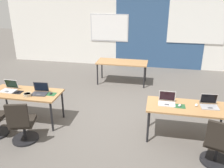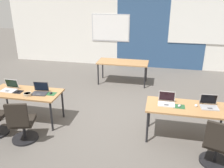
{
  "view_description": "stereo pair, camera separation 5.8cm",
  "coord_description": "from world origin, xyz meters",
  "px_view_note": "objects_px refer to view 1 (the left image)",
  "views": [
    {
      "loc": [
        1.09,
        -4.92,
        2.84
      ],
      "look_at": [
        0.09,
        0.1,
        0.79
      ],
      "focal_mm": 37.76,
      "sensor_mm": 36.0,
      "label": 1
    },
    {
      "loc": [
        1.15,
        -4.91,
        2.84
      ],
      "look_at": [
        0.09,
        0.1,
        0.79
      ],
      "focal_mm": 37.76,
      "sensor_mm": 36.0,
      "label": 2
    }
  ],
  "objects_px": {
    "laptop_near_right_inner": "(167,101)",
    "mouse_near_right_inner": "(180,105)",
    "chair_near_right_end": "(218,146)",
    "chair_near_left_inner": "(22,125)",
    "desk_near_left": "(25,95)",
    "mouse_near_right_end": "(196,105)",
    "mouse_near_left_end": "(17,91)",
    "mouse_near_left_inner": "(51,93)",
    "laptop_near_left_end": "(9,88)",
    "desk_near_right": "(188,109)",
    "snack_bowl": "(27,94)",
    "desk_far_center": "(122,63)",
    "laptop_near_right_end": "(209,104)",
    "laptop_near_left_inner": "(40,91)"
  },
  "relations": [
    {
      "from": "desk_near_left",
      "to": "desk_near_right",
      "type": "relative_size",
      "value": 1.0
    },
    {
      "from": "desk_far_center",
      "to": "mouse_near_left_end",
      "type": "xyz_separation_m",
      "value": [
        -1.91,
        -2.84,
        0.08
      ]
    },
    {
      "from": "desk_near_right",
      "to": "laptop_near_right_end",
      "type": "xyz_separation_m",
      "value": [
        0.4,
        0.08,
        0.11
      ]
    },
    {
      "from": "chair_near_right_end",
      "to": "chair_near_left_inner",
      "type": "height_order",
      "value": "same"
    },
    {
      "from": "desk_far_center",
      "to": "laptop_near_right_end",
      "type": "xyz_separation_m",
      "value": [
        2.15,
        -2.72,
        0.11
      ]
    },
    {
      "from": "mouse_near_left_end",
      "to": "laptop_near_right_inner",
      "type": "bearing_deg",
      "value": 1.66
    },
    {
      "from": "mouse_near_right_inner",
      "to": "desk_near_right",
      "type": "bearing_deg",
      "value": 9.67
    },
    {
      "from": "snack_bowl",
      "to": "mouse_near_right_inner",
      "type": "bearing_deg",
      "value": 2.59
    },
    {
      "from": "laptop_near_right_end",
      "to": "snack_bowl",
      "type": "distance_m",
      "value": 3.74
    },
    {
      "from": "chair_near_right_end",
      "to": "chair_near_left_inner",
      "type": "distance_m",
      "value": 3.61
    },
    {
      "from": "mouse_near_right_end",
      "to": "chair_near_left_inner",
      "type": "height_order",
      "value": "chair_near_left_inner"
    },
    {
      "from": "mouse_near_right_inner",
      "to": "mouse_near_right_end",
      "type": "height_order",
      "value": "mouse_near_right_inner"
    },
    {
      "from": "laptop_near_right_inner",
      "to": "mouse_near_left_inner",
      "type": "xyz_separation_m",
      "value": [
        -2.48,
        -0.04,
        -0.03
      ]
    },
    {
      "from": "mouse_near_right_end",
      "to": "laptop_near_left_end",
      "type": "bearing_deg",
      "value": -179.53
    },
    {
      "from": "desk_near_left",
      "to": "laptop_near_right_inner",
      "type": "distance_m",
      "value": 3.1
    },
    {
      "from": "chair_near_left_inner",
      "to": "desk_near_left",
      "type": "bearing_deg",
      "value": -81.25
    },
    {
      "from": "snack_bowl",
      "to": "mouse_near_left_end",
      "type": "bearing_deg",
      "value": 157.81
    },
    {
      "from": "mouse_near_right_inner",
      "to": "mouse_near_right_end",
      "type": "distance_m",
      "value": 0.34
    },
    {
      "from": "mouse_near_right_inner",
      "to": "mouse_near_left_inner",
      "type": "height_order",
      "value": "same"
    },
    {
      "from": "mouse_near_right_end",
      "to": "mouse_near_left_inner",
      "type": "bearing_deg",
      "value": -179.2
    },
    {
      "from": "mouse_near_right_end",
      "to": "chair_near_left_inner",
      "type": "distance_m",
      "value": 3.44
    },
    {
      "from": "laptop_near_left_inner",
      "to": "laptop_near_right_end",
      "type": "bearing_deg",
      "value": -4.53
    },
    {
      "from": "mouse_near_left_inner",
      "to": "laptop_near_left_end",
      "type": "bearing_deg",
      "value": 179.46
    },
    {
      "from": "desk_near_right",
      "to": "laptop_near_right_inner",
      "type": "height_order",
      "value": "laptop_near_right_inner"
    },
    {
      "from": "laptop_near_right_end",
      "to": "chair_near_left_inner",
      "type": "bearing_deg",
      "value": -170.4
    },
    {
      "from": "mouse_near_right_end",
      "to": "laptop_near_left_inner",
      "type": "xyz_separation_m",
      "value": [
        -3.29,
        -0.05,
        0.03
      ]
    },
    {
      "from": "mouse_near_right_end",
      "to": "chair_near_left_inner",
      "type": "xyz_separation_m",
      "value": [
        -3.32,
        -0.84,
        -0.36
      ]
    },
    {
      "from": "laptop_near_left_end",
      "to": "laptop_near_left_inner",
      "type": "distance_m",
      "value": 0.76
    },
    {
      "from": "desk_far_center",
      "to": "laptop_near_right_end",
      "type": "relative_size",
      "value": 4.6
    },
    {
      "from": "laptop_near_right_inner",
      "to": "mouse_near_right_inner",
      "type": "relative_size",
      "value": 2.98
    },
    {
      "from": "laptop_near_left_end",
      "to": "laptop_near_left_inner",
      "type": "height_order",
      "value": "laptop_near_left_inner"
    },
    {
      "from": "mouse_near_left_end",
      "to": "chair_near_left_inner",
      "type": "bearing_deg",
      "value": -55.58
    },
    {
      "from": "chair_near_left_inner",
      "to": "laptop_near_right_inner",
      "type": "bearing_deg",
      "value": -178.33
    },
    {
      "from": "laptop_near_left_end",
      "to": "mouse_near_right_inner",
      "type": "distance_m",
      "value": 3.73
    },
    {
      "from": "desk_near_right",
      "to": "laptop_near_right_end",
      "type": "relative_size",
      "value": 4.6
    },
    {
      "from": "snack_bowl",
      "to": "chair_near_left_inner",
      "type": "bearing_deg",
      "value": -73.24
    },
    {
      "from": "mouse_near_right_end",
      "to": "laptop_near_right_end",
      "type": "bearing_deg",
      "value": 4.52
    },
    {
      "from": "chair_near_left_inner",
      "to": "laptop_near_left_end",
      "type": "bearing_deg",
      "value": -62.66
    },
    {
      "from": "chair_near_left_inner",
      "to": "mouse_near_left_inner",
      "type": "bearing_deg",
      "value": -123.98
    },
    {
      "from": "mouse_near_right_end",
      "to": "chair_near_right_end",
      "type": "bearing_deg",
      "value": -69.48
    },
    {
      "from": "mouse_near_left_inner",
      "to": "snack_bowl",
      "type": "height_order",
      "value": "snack_bowl"
    },
    {
      "from": "desk_far_center",
      "to": "laptop_near_left_inner",
      "type": "relative_size",
      "value": 4.51
    },
    {
      "from": "mouse_near_right_end",
      "to": "chair_near_left_inner",
      "type": "bearing_deg",
      "value": -165.83
    },
    {
      "from": "mouse_near_left_end",
      "to": "snack_bowl",
      "type": "xyz_separation_m",
      "value": [
        0.32,
        -0.13,
        0.01
      ]
    },
    {
      "from": "mouse_near_left_end",
      "to": "laptop_near_right_inner",
      "type": "distance_m",
      "value": 3.26
    },
    {
      "from": "laptop_near_right_end",
      "to": "mouse_near_right_end",
      "type": "bearing_deg",
      "value": -179.43
    },
    {
      "from": "desk_near_left",
      "to": "mouse_near_left_inner",
      "type": "height_order",
      "value": "mouse_near_left_inner"
    },
    {
      "from": "desk_near_left",
      "to": "desk_far_center",
      "type": "height_order",
      "value": "same"
    },
    {
      "from": "desk_near_right",
      "to": "snack_bowl",
      "type": "relative_size",
      "value": 9.01
    },
    {
      "from": "laptop_near_left_end",
      "to": "mouse_near_right_inner",
      "type": "xyz_separation_m",
      "value": [
        3.73,
        -0.05,
        -0.03
      ]
    }
  ]
}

